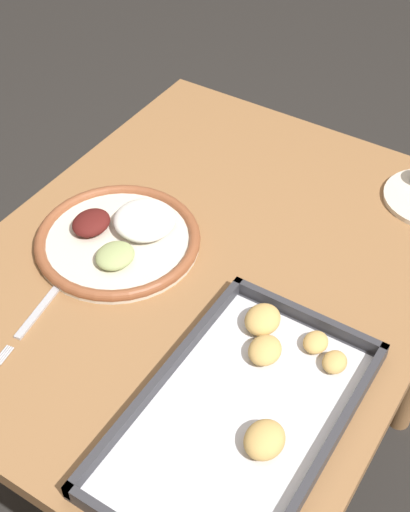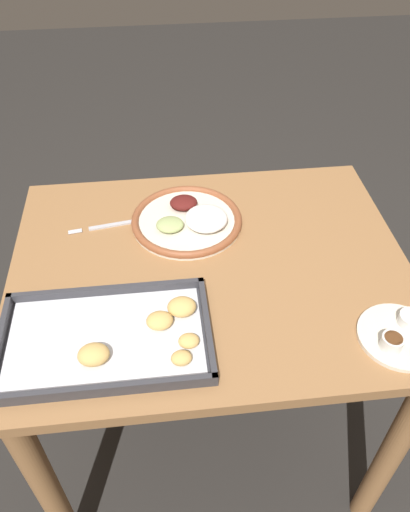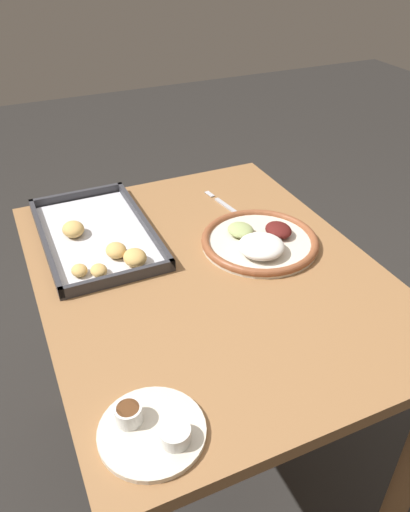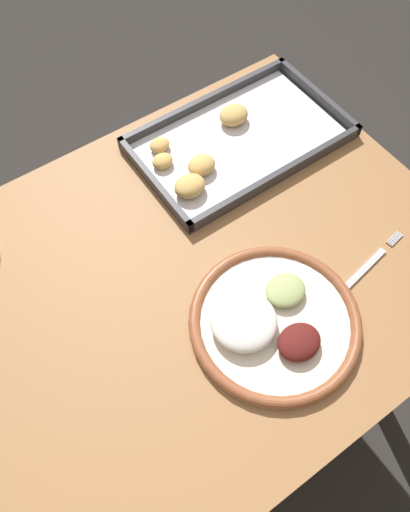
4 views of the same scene
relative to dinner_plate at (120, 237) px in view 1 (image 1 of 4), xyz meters
The scene contains 5 objects.
ground_plane 0.81m from the dinner_plate, 103.32° to the left, with size 8.00×8.00×0.00m, color #282623.
dining_table 0.23m from the dinner_plate, 103.32° to the left, with size 0.96×0.76×0.78m.
dinner_plate is the anchor object (origin of this frame).
fork 0.20m from the dinner_plate, ahead, with size 0.21×0.05×0.00m.
baking_tray 0.40m from the dinner_plate, 63.30° to the left, with size 0.44×0.26×0.04m.
Camera 1 is at (0.73, 0.45, 1.64)m, focal length 50.00 mm.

